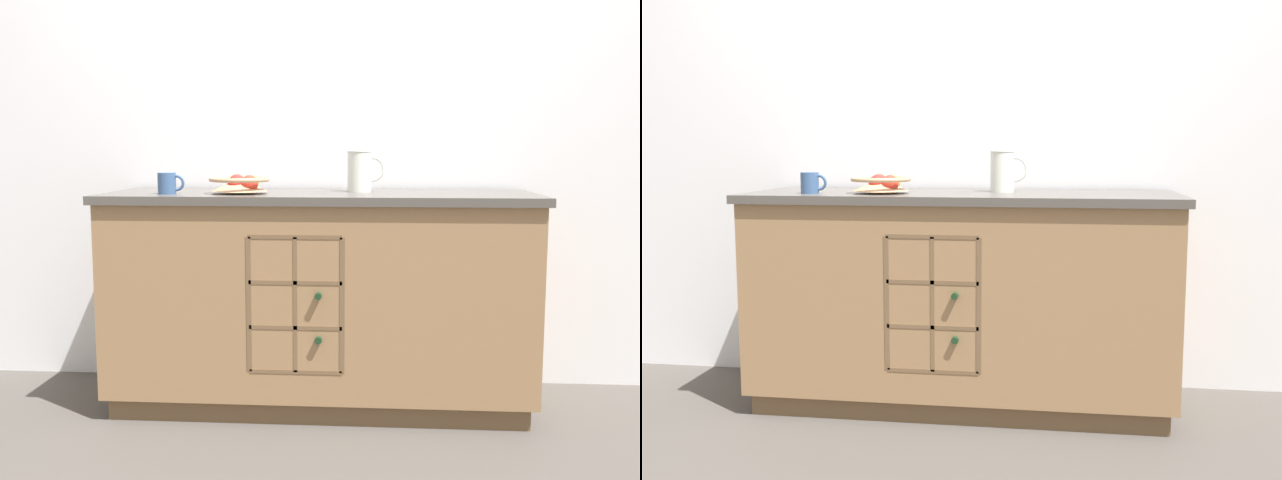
% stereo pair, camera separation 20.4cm
% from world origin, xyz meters
% --- Properties ---
extents(ground_plane, '(14.00, 14.00, 0.00)m').
position_xyz_m(ground_plane, '(0.00, 0.00, 0.00)').
color(ground_plane, '#4C4742').
extents(back_wall, '(4.40, 0.06, 2.55)m').
position_xyz_m(back_wall, '(0.00, 0.37, 1.27)').
color(back_wall, white).
rests_on(back_wall, ground_plane).
extents(kitchen_island, '(1.81, 0.64, 0.92)m').
position_xyz_m(kitchen_island, '(-0.00, -0.00, 0.47)').
color(kitchen_island, brown).
rests_on(kitchen_island, ground_plane).
extents(fruit_bowl, '(0.25, 0.25, 0.08)m').
position_xyz_m(fruit_bowl, '(-0.32, -0.10, 0.97)').
color(fruit_bowl, tan).
rests_on(fruit_bowl, kitchen_island).
extents(white_pitcher, '(0.16, 0.11, 0.18)m').
position_xyz_m(white_pitcher, '(0.17, 0.07, 1.02)').
color(white_pitcher, silver).
rests_on(white_pitcher, kitchen_island).
extents(ceramic_mug, '(0.11, 0.07, 0.09)m').
position_xyz_m(ceramic_mug, '(-0.61, -0.15, 0.97)').
color(ceramic_mug, '#385684').
rests_on(ceramic_mug, kitchen_island).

